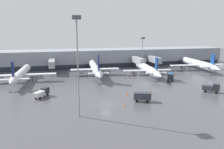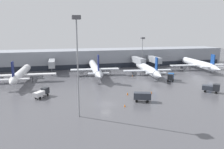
{
  "view_description": "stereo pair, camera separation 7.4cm",
  "coord_description": "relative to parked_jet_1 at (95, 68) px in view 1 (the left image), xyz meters",
  "views": [
    {
      "loc": [
        -11.71,
        -53.49,
        18.99
      ],
      "look_at": [
        7.44,
        22.98,
        3.0
      ],
      "focal_mm": 35.0,
      "sensor_mm": 36.0,
      "label": 1
    },
    {
      "loc": [
        -11.64,
        -53.51,
        18.99
      ],
      "look_at": [
        7.44,
        22.98,
        3.0
      ],
      "focal_mm": 35.0,
      "sensor_mm": 36.0,
      "label": 2
    }
  ],
  "objects": [
    {
      "name": "parked_jet_3",
      "position": [
        50.67,
        0.41,
        -0.16
      ],
      "size": [
        27.68,
        35.29,
        8.85
      ],
      "rotation": [
        0.0,
        0.0,
        1.47
      ],
      "color": "silver",
      "rests_on": "ground_plane"
    },
    {
      "name": "traffic_cone_2",
      "position": [
        0.72,
        -40.65,
        -2.87
      ],
      "size": [
        0.42,
        0.42,
        0.68
      ],
      "color": "orange",
      "rests_on": "ground_plane"
    },
    {
      "name": "traffic_cone_1",
      "position": [
        4.59,
        -30.98,
        -2.81
      ],
      "size": [
        0.49,
        0.49,
        0.8
      ],
      "color": "orange",
      "rests_on": "ground_plane"
    },
    {
      "name": "traffic_cone_3",
      "position": [
        12.0,
        -31.52,
        -2.81
      ],
      "size": [
        0.45,
        0.45,
        0.8
      ],
      "color": "orange",
      "rests_on": "ground_plane"
    },
    {
      "name": "parked_jet_4",
      "position": [
        -28.73,
        -5.97,
        0.06
      ],
      "size": [
        25.33,
        33.21,
        9.33
      ],
      "rotation": [
        0.0,
        0.0,
        1.53
      ],
      "color": "white",
      "rests_on": "ground_plane"
    },
    {
      "name": "terminal_building",
      "position": [
        -3.3,
        24.48,
        1.28
      ],
      "size": [
        160.0,
        30.57,
        9.0
      ],
      "color": "gray",
      "rests_on": "ground_plane"
    },
    {
      "name": "service_truck_3",
      "position": [
        30.72,
        -34.82,
        -1.67
      ],
      "size": [
        4.98,
        4.85,
        2.84
      ],
      "rotation": [
        0.0,
        0.0,
        5.53
      ],
      "color": "#2D333D",
      "rests_on": "ground_plane"
    },
    {
      "name": "service_truck_2",
      "position": [
        6.53,
        -37.87,
        -1.64
      ],
      "size": [
        5.02,
        3.42,
        2.51
      ],
      "rotation": [
        0.0,
        0.0,
        2.8
      ],
      "color": "#2D333D",
      "rests_on": "ground_plane"
    },
    {
      "name": "traffic_cone_0",
      "position": [
        14.89,
        -5.93,
        -2.88
      ],
      "size": [
        0.39,
        0.39,
        0.67
      ],
      "color": "orange",
      "rests_on": "ground_plane"
    },
    {
      "name": "service_truck_1",
      "position": [
        26.69,
        -16.61,
        -1.6
      ],
      "size": [
        4.59,
        5.49,
        2.62
      ],
      "rotation": [
        0.0,
        0.0,
        4.13
      ],
      "color": "#19478C",
      "rests_on": "ground_plane"
    },
    {
      "name": "parked_jet_1",
      "position": [
        0.0,
        0.0,
        0.0
      ],
      "size": [
        20.79,
        39.68,
        10.36
      ],
      "rotation": [
        0.0,
        0.0,
        1.5
      ],
      "color": "silver",
      "rests_on": "ground_plane"
    },
    {
      "name": "apron_light_mast_1",
      "position": [
        26.43,
        12.42,
        9.33
      ],
      "size": [
        1.8,
        1.8,
        15.59
      ],
      "color": "gray",
      "rests_on": "ground_plane"
    },
    {
      "name": "apron_light_mast_5",
      "position": [
        -11.12,
        -44.34,
        13.73
      ],
      "size": [
        1.8,
        1.8,
        22.0
      ],
      "color": "gray",
      "rests_on": "ground_plane"
    },
    {
      "name": "ground_plane",
      "position": [
        -3.5,
        -37.31,
        -3.21
      ],
      "size": [
        320.0,
        320.0,
        0.0
      ],
      "primitive_type": "plane",
      "color": "#4C4C51"
    },
    {
      "name": "service_truck_0",
      "position": [
        -20.12,
        -27.1,
        -1.82
      ],
      "size": [
        4.47,
        5.28,
        2.48
      ],
      "rotation": [
        0.0,
        0.0,
        0.94
      ],
      "color": "silver",
      "rests_on": "ground_plane"
    },
    {
      "name": "parked_jet_2",
      "position": [
        22.18,
        -4.55,
        -0.65
      ],
      "size": [
        21.04,
        33.83,
        8.96
      ],
      "rotation": [
        0.0,
        0.0,
        1.47
      ],
      "color": "silver",
      "rests_on": "ground_plane"
    }
  ]
}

